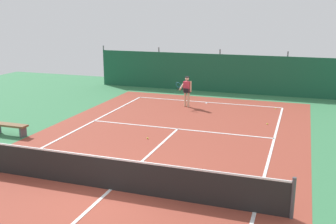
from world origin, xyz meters
TOP-DOWN VIEW (x-y plane):
  - ground_plane at (0.00, 0.00)m, footprint 36.00×36.00m
  - court_surface at (0.00, 0.00)m, footprint 11.02×26.60m
  - tennis_net at (0.00, 0.00)m, footprint 10.12×0.10m
  - back_fence at (-0.00, 15.50)m, footprint 16.30×0.98m
  - tennis_player at (-0.81, 10.54)m, footprint 0.81×0.68m
  - tennis_ball_near_player at (-0.74, 4.70)m, footprint 0.07×0.07m
  - tennis_ball_midcourt at (3.78, 11.57)m, footprint 0.07×0.07m
  - tennis_ball_by_sideline at (3.64, 8.41)m, footprint 0.07×0.07m
  - parked_car at (1.61, 17.13)m, footprint 2.05×4.21m
  - courtside_bench at (-6.31, 3.30)m, footprint 1.60×0.40m

SIDE VIEW (x-z plane):
  - ground_plane at x=0.00m, z-range 0.00..0.00m
  - court_surface at x=0.00m, z-range 0.00..0.01m
  - tennis_ball_near_player at x=-0.74m, z-range 0.00..0.07m
  - tennis_ball_midcourt at x=3.78m, z-range 0.00..0.07m
  - tennis_ball_by_sideline at x=3.64m, z-range 0.00..0.07m
  - courtside_bench at x=-6.31m, z-range 0.13..0.62m
  - tennis_net at x=0.00m, z-range -0.04..1.06m
  - back_fence at x=0.00m, z-range -0.68..2.02m
  - parked_car at x=1.61m, z-range 0.00..1.68m
  - tennis_player at x=-0.81m, z-range 0.14..1.78m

